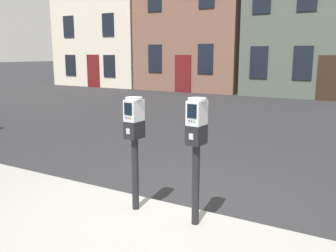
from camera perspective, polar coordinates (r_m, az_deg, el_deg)
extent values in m
plane|color=#28282B|center=(5.04, -0.51, -14.31)|extent=(160.00, 160.00, 0.00)
cylinder|color=black|center=(4.82, -5.17, -7.53)|extent=(0.10, 0.10, 0.97)
cube|color=black|center=(4.66, -5.30, -0.56)|extent=(0.18, 0.25, 0.22)
cube|color=#A5A8AD|center=(4.57, -6.29, -0.84)|extent=(0.06, 0.02, 0.07)
cube|color=#B7BABF|center=(4.62, -5.36, 2.47)|extent=(0.18, 0.24, 0.27)
cube|color=black|center=(4.52, -6.30, 2.68)|extent=(0.12, 0.02, 0.15)
cylinder|color=blue|center=(4.56, -6.63, 1.35)|extent=(0.02, 0.01, 0.02)
cylinder|color=red|center=(4.54, -6.29, 1.31)|extent=(0.02, 0.01, 0.02)
cylinder|color=green|center=(4.52, -5.95, 1.27)|extent=(0.02, 0.01, 0.02)
cylinder|color=#B7BABF|center=(4.60, -5.40, 4.34)|extent=(0.23, 0.23, 0.03)
cylinder|color=black|center=(4.40, 4.38, -9.20)|extent=(0.10, 0.10, 1.00)
cube|color=black|center=(4.22, 4.51, -1.36)|extent=(0.18, 0.25, 0.23)
cube|color=#A5A8AD|center=(4.12, 3.66, -1.68)|extent=(0.06, 0.02, 0.07)
cube|color=#B7BABF|center=(4.17, 4.56, 2.09)|extent=(0.18, 0.24, 0.28)
cube|color=black|center=(4.07, 3.77, 2.34)|extent=(0.12, 0.02, 0.16)
cylinder|color=blue|center=(4.10, 3.31, 0.82)|extent=(0.02, 0.01, 0.02)
cylinder|color=red|center=(4.08, 3.73, 0.77)|extent=(0.02, 0.01, 0.02)
cylinder|color=green|center=(4.07, 4.16, 0.72)|extent=(0.02, 0.01, 0.02)
cylinder|color=#B7BABF|center=(4.15, 4.60, 4.22)|extent=(0.23, 0.23, 0.03)
cube|color=beige|center=(26.97, -8.34, 17.35)|extent=(6.65, 5.71, 10.11)
cube|color=black|center=(25.75, -15.06, 9.21)|extent=(0.90, 0.06, 1.39)
cube|color=black|center=(23.54, -9.21, 9.28)|extent=(0.90, 0.06, 1.39)
cube|color=black|center=(25.80, -15.36, 14.82)|extent=(0.90, 0.06, 1.39)
cube|color=black|center=(23.59, -9.41, 15.42)|extent=(0.90, 0.06, 1.39)
cube|color=#591414|center=(24.41, -11.66, 8.46)|extent=(1.00, 0.07, 2.10)
cube|color=black|center=(21.55, -2.05, 10.56)|extent=(0.90, 0.06, 1.60)
cube|color=black|center=(20.05, 5.90, 10.45)|extent=(0.90, 0.06, 1.60)
cube|color=#591414|center=(20.67, 2.37, 8.20)|extent=(1.00, 0.07, 2.10)
cube|color=black|center=(19.05, 14.08, 9.68)|extent=(0.90, 0.06, 1.60)
cube|color=black|center=(18.59, 20.41, 9.28)|extent=(0.90, 0.06, 1.60)
cube|color=black|center=(18.46, 23.88, 6.87)|extent=(1.00, 0.07, 2.10)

